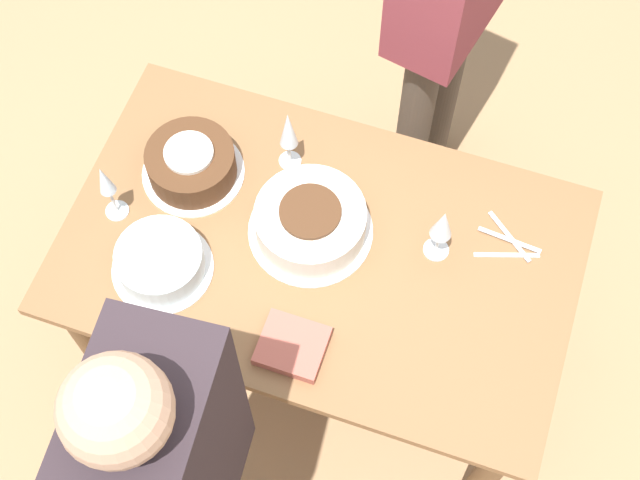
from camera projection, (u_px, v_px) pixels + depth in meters
ground_plane at (320, 349)px, 2.99m from camera, size 12.00×12.00×0.00m
dining_table at (320, 270)px, 2.42m from camera, size 1.32×0.81×0.77m
cake_center_white at (310, 222)px, 2.27m from camera, size 0.33×0.33×0.11m
cake_front_chocolate at (191, 164)px, 2.35m from camera, size 0.28×0.28×0.11m
cake_back_decorated at (160, 262)px, 2.23m from camera, size 0.26×0.26×0.09m
wine_glass_near at (288, 131)px, 2.28m from camera, size 0.06×0.06×0.22m
wine_glass_far at (106, 183)px, 2.22m from camera, size 0.06×0.06×0.22m
wine_glass_extra at (442, 226)px, 2.17m from camera, size 0.07×0.07×0.20m
fork_pile at (509, 244)px, 2.30m from camera, size 0.17×0.14×0.01m
napkin_stack at (292, 346)px, 2.16m from camera, size 0.16×0.14×0.03m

